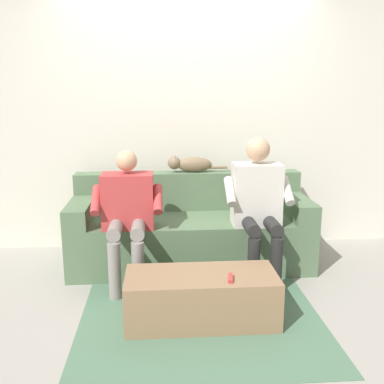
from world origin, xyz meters
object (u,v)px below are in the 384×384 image
coffee_table (201,297)px  remote_red (230,278)px  person_left_seated (258,200)px  person_right_seated (127,209)px  cat_on_backrest (190,164)px  couch (190,231)px

coffee_table → remote_red: bearing=151.4°
person_left_seated → person_right_seated: size_ratio=1.09×
person_right_seated → remote_red: person_right_seated is taller
coffee_table → cat_on_backrest: (-0.02, -1.34, 0.72)m
cat_on_backrest → remote_red: 1.54m
person_left_seated → cat_on_backrest: bearing=-49.9°
remote_red → coffee_table: bearing=-109.1°
remote_red → person_left_seated: bearing=165.7°
person_left_seated → remote_red: (0.36, 0.81, -0.32)m
couch → cat_on_backrest: bearing=-93.5°
person_left_seated → person_right_seated: (1.09, 0.01, -0.05)m
coffee_table → person_left_seated: (-0.54, -0.71, 0.51)m
person_left_seated → remote_red: size_ratio=9.72×
person_right_seated → remote_red: (-0.73, 0.80, -0.28)m
coffee_table → cat_on_backrest: 1.52m
couch → person_right_seated: person_right_seated is taller
couch → person_left_seated: bearing=145.4°
coffee_table → cat_on_backrest: cat_on_backrest is taller
person_right_seated → remote_red: 1.12m
cat_on_backrest → remote_red: size_ratio=4.61×
coffee_table → person_right_seated: person_right_seated is taller
person_left_seated → remote_red: 0.94m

